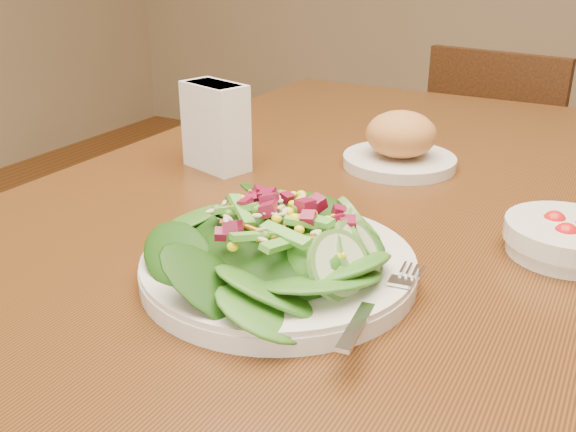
{
  "coord_description": "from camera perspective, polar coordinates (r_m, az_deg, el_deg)",
  "views": [
    {
      "loc": [
        0.29,
        -0.73,
        1.07
      ],
      "look_at": [
        0.0,
        -0.21,
        0.81
      ],
      "focal_mm": 40.0,
      "sensor_mm": 36.0,
      "label": 1
    }
  ],
  "objects": [
    {
      "name": "napkin_holder",
      "position": [
        0.96,
        -6.45,
        8.12
      ],
      "size": [
        0.11,
        0.08,
        0.13
      ],
      "rotation": [
        0.0,
        0.0,
        -0.3
      ],
      "color": "white",
      "rests_on": "dining_table"
    },
    {
      "name": "bread_plate",
      "position": [
        0.99,
        9.95,
        6.28
      ],
      "size": [
        0.17,
        0.17,
        0.09
      ],
      "color": "silver",
      "rests_on": "dining_table"
    },
    {
      "name": "tomato_bowl",
      "position": [
        0.76,
        23.53,
        -1.81
      ],
      "size": [
        0.13,
        0.13,
        0.04
      ],
      "color": "silver",
      "rests_on": "dining_table"
    },
    {
      "name": "salad_plate",
      "position": [
        0.64,
        -0.11,
        -3.26
      ],
      "size": [
        0.28,
        0.28,
        0.08
      ],
      "rotation": [
        0.0,
        0.0,
        0.12
      ],
      "color": "silver",
      "rests_on": "dining_table"
    },
    {
      "name": "dining_table",
      "position": [
        0.89,
        6.41,
        -4.95
      ],
      "size": [
        0.9,
        1.4,
        0.75
      ],
      "color": "#583412",
      "rests_on": "ground_plane"
    },
    {
      "name": "chair_far",
      "position": [
        1.92,
        18.1,
        2.7
      ],
      "size": [
        0.43,
        0.43,
        0.82
      ],
      "rotation": [
        0.0,
        0.0,
        2.98
      ],
      "color": "#4A2711",
      "rests_on": "ground_plane"
    }
  ]
}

